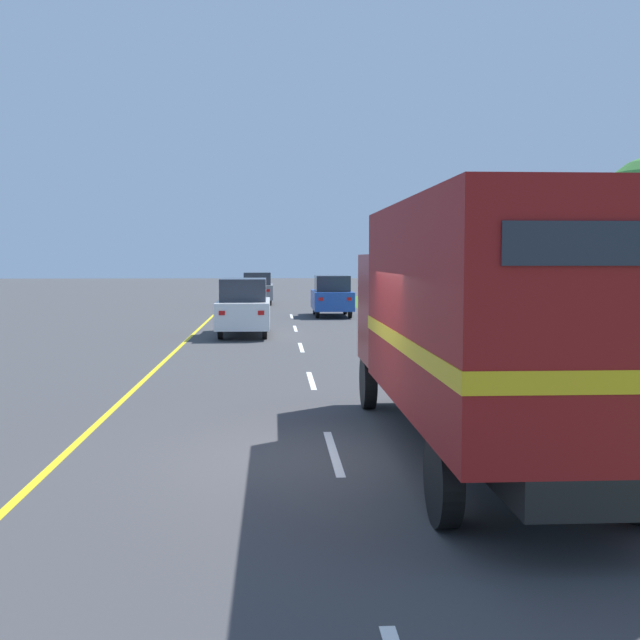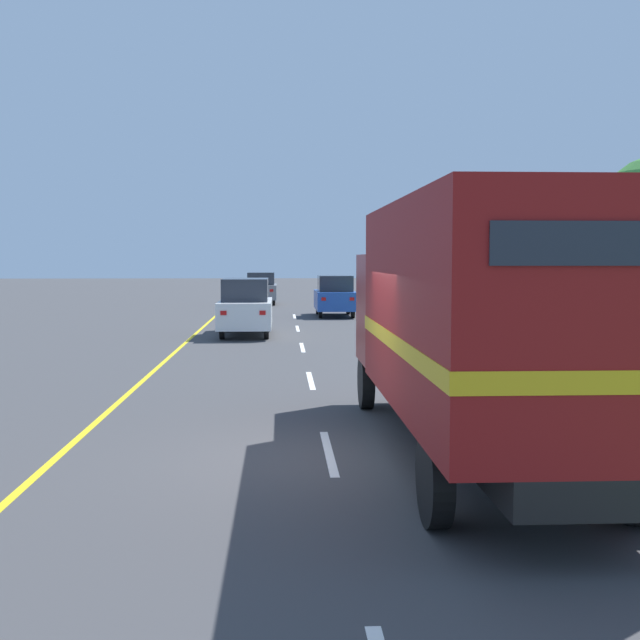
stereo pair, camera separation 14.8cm
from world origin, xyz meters
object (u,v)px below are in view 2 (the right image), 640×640
object	(u,v)px
horse_trailer_truck	(475,318)
roadside_tree_mid	(531,247)
highway_sign	(573,291)
lead_car_blue_ahead	(335,296)
lead_car_grey_ahead	(261,288)
lead_car_white	(246,307)

from	to	relation	value
horse_trailer_truck	roadside_tree_mid	size ratio (longest dim) A/B	1.69
highway_sign	roadside_tree_mid	xyz separation A→B (m)	(3.23, 13.41, 1.23)
horse_trailer_truck	lead_car_blue_ahead	distance (m)	26.96
lead_car_blue_ahead	lead_car_grey_ahead	world-z (taller)	lead_car_blue_ahead
highway_sign	roadside_tree_mid	world-z (taller)	roadside_tree_mid
horse_trailer_truck	lead_car_white	world-z (taller)	horse_trailer_truck
lead_car_blue_ahead	roadside_tree_mid	bearing A→B (deg)	-34.66
lead_car_white	lead_car_grey_ahead	bearing A→B (deg)	89.72
lead_car_grey_ahead	lead_car_white	bearing A→B (deg)	-90.28
horse_trailer_truck	lead_car_grey_ahead	bearing A→B (deg)	95.66
lead_car_white	roadside_tree_mid	bearing A→B (deg)	19.19
horse_trailer_truck	lead_car_white	size ratio (longest dim) A/B	1.93
horse_trailer_truck	lead_car_grey_ahead	distance (m)	37.18
lead_car_white	lead_car_blue_ahead	world-z (taller)	lead_car_white
lead_car_white	lead_car_grey_ahead	size ratio (longest dim) A/B	1.06
lead_car_blue_ahead	roadside_tree_mid	world-z (taller)	roadside_tree_mid
lead_car_white	lead_car_blue_ahead	size ratio (longest dim) A/B	1.11
lead_car_blue_ahead	roadside_tree_mid	size ratio (longest dim) A/B	0.79
lead_car_grey_ahead	roadside_tree_mid	bearing A→B (deg)	-53.64
lead_car_white	lead_car_grey_ahead	distance (m)	19.26
horse_trailer_truck	roadside_tree_mid	xyz separation A→B (m)	(7.60, 21.68, 1.25)
lead_car_blue_ahead	lead_car_grey_ahead	distance (m)	10.69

